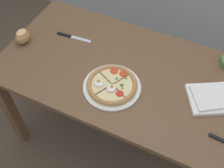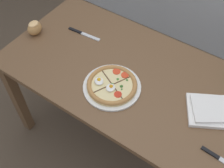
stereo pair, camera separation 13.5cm
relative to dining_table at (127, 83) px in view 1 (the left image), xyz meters
The scene contains 6 objects.
ground_plane 0.65m from the dining_table, ahead, with size 12.00×12.00×0.00m, color brown.
dining_table is the anchor object (origin of this frame).
pizza 0.19m from the dining_table, 101.72° to the right, with size 0.30×0.30×0.05m.
napkin_folded 0.47m from the dining_table, ahead, with size 0.29×0.27×0.04m.
bread_piece_near 0.67m from the dining_table, behind, with size 0.07×0.10×0.09m.
knife_spare 0.43m from the dining_table, 165.38° to the left, with size 0.22×0.04×0.01m.
Camera 1 is at (0.36, -0.95, 1.92)m, focal length 45.00 mm.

